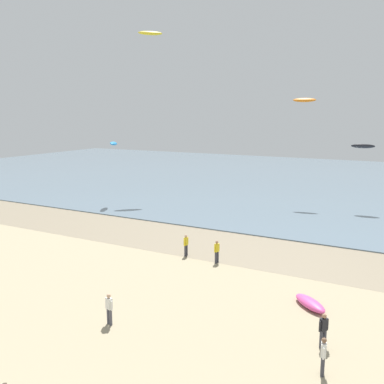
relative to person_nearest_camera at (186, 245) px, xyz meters
The scene contains 12 objects.
wet_sand_strip 5.87m from the person_nearest_camera, 39.45° to the left, with size 120.00×8.02×0.01m, color gray.
sea 42.94m from the person_nearest_camera, 84.01° to the left, with size 160.00×70.00×0.10m, color slate.
person_nearest_camera is the anchor object (origin of this frame).
person_by_waterline 14.75m from the person_nearest_camera, 35.28° to the right, with size 0.39×0.48×1.71m.
person_left_flank 11.59m from the person_nearest_camera, 81.77° to the right, with size 0.55×0.32×1.71m.
person_right_flank 16.44m from the person_nearest_camera, 40.76° to the right, with size 0.28×0.56×1.71m.
person_trailing_behind 2.81m from the person_nearest_camera, ahead, with size 0.31×0.55×1.71m.
grounded_kite 11.52m from the person_nearest_camera, 23.16° to the right, with size 2.51×0.90×0.50m, color #E54C99.
kite_aloft_1 22.54m from the person_nearest_camera, 142.52° to the left, with size 2.34×0.75×0.37m, color #2384D1.
kite_aloft_3 34.19m from the person_nearest_camera, 128.40° to the left, with size 3.25×1.04×0.52m, color yellow.
kite_aloft_4 26.35m from the person_nearest_camera, 67.06° to the left, with size 2.56×0.82×0.41m, color black.
kite_aloft_5 27.68m from the person_nearest_camera, 83.58° to the left, with size 2.73×0.87×0.44m, color orange.
Camera 1 is at (10.63, -6.20, 10.94)m, focal length 39.46 mm.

